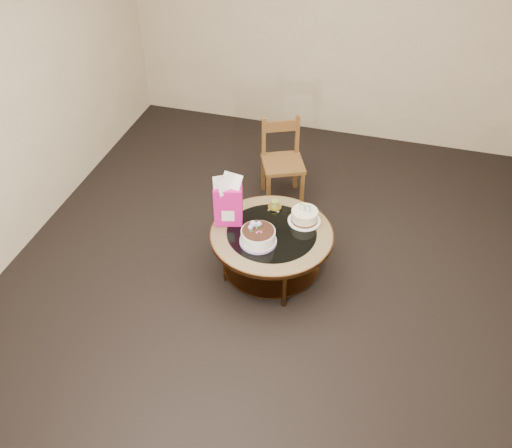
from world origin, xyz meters
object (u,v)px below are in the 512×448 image
(decorated_cake, at_px, (258,237))
(cream_cake, at_px, (304,216))
(coffee_table, at_px, (271,239))
(gift_bag, at_px, (228,200))
(dining_chair, at_px, (282,161))

(decorated_cake, distance_m, cream_cake, 0.47)
(coffee_table, height_order, decorated_cake, decorated_cake)
(coffee_table, relative_size, gift_bag, 2.22)
(decorated_cake, distance_m, dining_chair, 1.25)
(coffee_table, distance_m, cream_cake, 0.34)
(cream_cake, distance_m, dining_chair, 0.98)
(coffee_table, relative_size, cream_cake, 3.72)
(coffee_table, height_order, cream_cake, cream_cake)
(coffee_table, xyz_separation_m, decorated_cake, (-0.07, -0.15, 0.14))
(coffee_table, xyz_separation_m, gift_bag, (-0.38, 0.03, 0.31))
(cream_cake, xyz_separation_m, gift_bag, (-0.60, -0.18, 0.17))
(gift_bag, bearing_deg, dining_chair, 64.97)
(coffee_table, height_order, dining_chair, dining_chair)
(cream_cake, xyz_separation_m, dining_chair, (-0.41, 0.88, -0.09))
(gift_bag, bearing_deg, coffee_table, -18.65)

